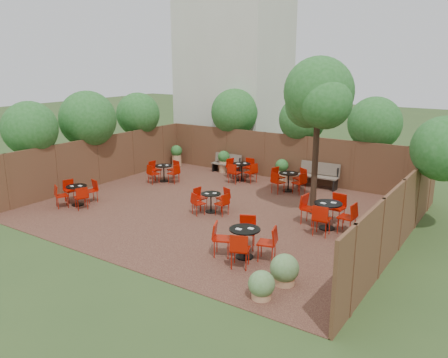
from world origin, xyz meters
The scene contains 13 objects.
ground centered at (0.00, 0.00, 0.00)m, with size 80.00×80.00×0.00m, color #354F23.
courtyard_paving centered at (0.00, 0.00, 0.01)m, with size 12.00×10.00×0.02m, color #3D1F19.
fence_back centered at (0.00, 5.00, 1.00)m, with size 12.00×0.08×2.00m, color #54321F.
fence_left centered at (-6.00, 0.00, 1.00)m, with size 0.08×10.00×2.00m, color #54321F.
fence_right centered at (6.00, 0.00, 1.00)m, with size 0.08×10.00×2.00m, color #54321F.
neighbour_building centered at (-4.50, 8.00, 4.00)m, with size 5.00×4.00×8.00m, color beige.
overhang_foliage centered at (-2.19, 2.78, 2.63)m, with size 15.26×10.36×2.32m.
courtyard_tree centered at (2.87, 1.44, 3.91)m, with size 2.49×2.39×5.18m.
park_bench_left centered at (-2.70, 4.62, 0.46)m, with size 1.40×0.49×0.86m.
park_bench_right centered at (1.76, 4.63, 0.54)m, with size 1.66×0.60×1.02m.
bistro_tables centered at (0.13, 0.49, 0.46)m, with size 9.88×8.23×0.96m.
planters centered at (-0.13, 3.30, 0.58)m, with size 11.75×4.52×1.11m.
low_shrubs centered at (4.61, -3.01, 0.36)m, with size 1.69×3.63×0.73m.
Camera 1 is at (8.46, -12.20, 5.07)m, focal length 36.15 mm.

